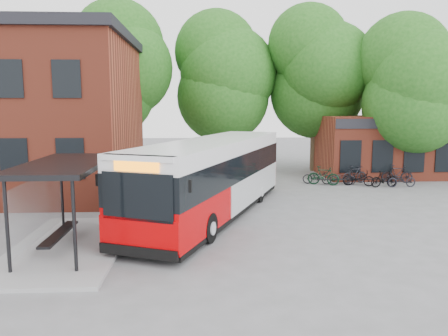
{
  "coord_description": "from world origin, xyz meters",
  "views": [
    {
      "loc": [
        -0.1,
        -15.13,
        4.65
      ],
      "look_at": [
        0.86,
        3.55,
        2.0
      ],
      "focal_mm": 35.0,
      "sensor_mm": 36.0,
      "label": 1
    }
  ],
  "objects_px": {
    "bicycle_4": "(358,178)",
    "bicycle_7": "(397,174)",
    "bicycle_1": "(323,176)",
    "bicycle_6": "(402,180)",
    "bicycle_0": "(317,177)",
    "bus_shelter": "(67,205)",
    "bicycle_5": "(384,179)",
    "bicycle_2": "(343,178)",
    "bicycle_3": "(355,175)",
    "city_bus": "(214,178)"
  },
  "relations": [
    {
      "from": "bicycle_3",
      "to": "bicycle_6",
      "type": "relative_size",
      "value": 1.07
    },
    {
      "from": "bicycle_6",
      "to": "bicycle_7",
      "type": "distance_m",
      "value": 1.51
    },
    {
      "from": "bicycle_0",
      "to": "bicycle_3",
      "type": "xyz_separation_m",
      "value": [
        2.32,
        0.08,
        0.09
      ]
    },
    {
      "from": "bicycle_0",
      "to": "bicycle_1",
      "type": "xyz_separation_m",
      "value": [
        0.28,
        -0.36,
        0.11
      ]
    },
    {
      "from": "bicycle_3",
      "to": "bicycle_4",
      "type": "distance_m",
      "value": 0.82
    },
    {
      "from": "bus_shelter",
      "to": "city_bus",
      "type": "xyz_separation_m",
      "value": [
        4.9,
        4.19,
        0.18
      ]
    },
    {
      "from": "bicycle_0",
      "to": "bicycle_6",
      "type": "bearing_deg",
      "value": -90.15
    },
    {
      "from": "bicycle_0",
      "to": "bicycle_6",
      "type": "xyz_separation_m",
      "value": [
        4.62,
        -1.28,
        -0.01
      ]
    },
    {
      "from": "bicycle_2",
      "to": "bicycle_5",
      "type": "bearing_deg",
      "value": -109.52
    },
    {
      "from": "bicycle_0",
      "to": "bicycle_5",
      "type": "bearing_deg",
      "value": -94.03
    },
    {
      "from": "city_bus",
      "to": "bicycle_2",
      "type": "distance_m",
      "value": 10.68
    },
    {
      "from": "bicycle_3",
      "to": "bicycle_5",
      "type": "height_order",
      "value": "bicycle_3"
    },
    {
      "from": "city_bus",
      "to": "bicycle_3",
      "type": "height_order",
      "value": "city_bus"
    },
    {
      "from": "bicycle_1",
      "to": "bicycle_3",
      "type": "relative_size",
      "value": 1.03
    },
    {
      "from": "bicycle_3",
      "to": "bicycle_1",
      "type": "bearing_deg",
      "value": 80.54
    },
    {
      "from": "bicycle_4",
      "to": "bicycle_7",
      "type": "distance_m",
      "value": 2.89
    },
    {
      "from": "bicycle_2",
      "to": "bicycle_4",
      "type": "relative_size",
      "value": 0.88
    },
    {
      "from": "bicycle_2",
      "to": "bicycle_5",
      "type": "relative_size",
      "value": 0.97
    },
    {
      "from": "city_bus",
      "to": "bicycle_0",
      "type": "relative_size",
      "value": 7.49
    },
    {
      "from": "bicycle_3",
      "to": "bicycle_2",
      "type": "bearing_deg",
      "value": 90.38
    },
    {
      "from": "bicycle_3",
      "to": "bicycle_5",
      "type": "distance_m",
      "value": 1.84
    },
    {
      "from": "bicycle_4",
      "to": "bicycle_7",
      "type": "height_order",
      "value": "bicycle_7"
    },
    {
      "from": "city_bus",
      "to": "bicycle_6",
      "type": "relative_size",
      "value": 7.59
    },
    {
      "from": "bicycle_1",
      "to": "bicycle_3",
      "type": "bearing_deg",
      "value": -55.92
    },
    {
      "from": "bicycle_4",
      "to": "bicycle_5",
      "type": "relative_size",
      "value": 1.1
    },
    {
      "from": "city_bus",
      "to": "bicycle_7",
      "type": "bearing_deg",
      "value": 55.22
    },
    {
      "from": "bicycle_5",
      "to": "bicycle_7",
      "type": "xyz_separation_m",
      "value": [
        1.43,
        1.44,
        0.06
      ]
    },
    {
      "from": "bicycle_1",
      "to": "bicycle_6",
      "type": "distance_m",
      "value": 4.44
    },
    {
      "from": "bus_shelter",
      "to": "bicycle_1",
      "type": "bearing_deg",
      "value": 43.78
    },
    {
      "from": "bicycle_7",
      "to": "bus_shelter",
      "type": "bearing_deg",
      "value": 140.04
    },
    {
      "from": "bus_shelter",
      "to": "bicycle_5",
      "type": "bearing_deg",
      "value": 34.47
    },
    {
      "from": "bicycle_2",
      "to": "bicycle_3",
      "type": "distance_m",
      "value": 0.9
    },
    {
      "from": "bicycle_7",
      "to": "bicycle_4",
      "type": "bearing_deg",
      "value": 122.99
    },
    {
      "from": "bicycle_2",
      "to": "bicycle_6",
      "type": "relative_size",
      "value": 0.93
    },
    {
      "from": "bicycle_0",
      "to": "bicycle_2",
      "type": "distance_m",
      "value": 1.51
    },
    {
      "from": "bus_shelter",
      "to": "bicycle_4",
      "type": "bearing_deg",
      "value": 38.34
    },
    {
      "from": "bicycle_0",
      "to": "bicycle_3",
      "type": "distance_m",
      "value": 2.32
    },
    {
      "from": "bicycle_0",
      "to": "bicycle_7",
      "type": "xyz_separation_m",
      "value": [
        5.01,
        0.18,
        0.09
      ]
    },
    {
      "from": "bicycle_1",
      "to": "bicycle_5",
      "type": "bearing_deg",
      "value": -83.42
    },
    {
      "from": "bicycle_6",
      "to": "bicycle_7",
      "type": "xyz_separation_m",
      "value": [
        0.39,
        1.46,
        0.1
      ]
    },
    {
      "from": "bicycle_4",
      "to": "bicycle_3",
      "type": "bearing_deg",
      "value": 13.65
    },
    {
      "from": "bus_shelter",
      "to": "bicycle_7",
      "type": "xyz_separation_m",
      "value": [
        16.35,
        11.68,
        -0.91
      ]
    },
    {
      "from": "bicycle_7",
      "to": "city_bus",
      "type": "bearing_deg",
      "value": 137.68
    },
    {
      "from": "bicycle_3",
      "to": "bicycle_6",
      "type": "bearing_deg",
      "value": -142.48
    },
    {
      "from": "bus_shelter",
      "to": "city_bus",
      "type": "relative_size",
      "value": 0.55
    },
    {
      "from": "bus_shelter",
      "to": "bicycle_6",
      "type": "xyz_separation_m",
      "value": [
        15.96,
        10.22,
        -1.01
      ]
    },
    {
      "from": "bus_shelter",
      "to": "bicycle_0",
      "type": "distance_m",
      "value": 16.18
    },
    {
      "from": "city_bus",
      "to": "bicycle_3",
      "type": "bearing_deg",
      "value": 62.19
    },
    {
      "from": "bicycle_0",
      "to": "bicycle_2",
      "type": "height_order",
      "value": "bicycle_0"
    },
    {
      "from": "bicycle_2",
      "to": "bicycle_4",
      "type": "distance_m",
      "value": 0.92
    }
  ]
}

